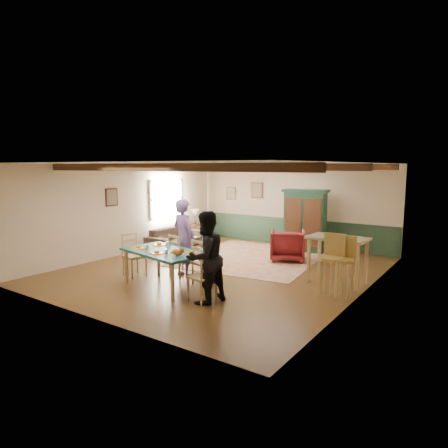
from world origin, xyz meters
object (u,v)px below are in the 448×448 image
Objects in this scene: person_woman at (206,257)px; table_lamp at (195,217)px; dining_chair_far_right at (205,262)px; dining_chair_far_left at (181,256)px; person_man at (184,238)px; sofa at (176,237)px; armchair at (288,245)px; bar_stool_right at (342,268)px; dining_chair_end_left at (134,255)px; person_child at (208,260)px; counter_table at (337,260)px; end_table at (195,232)px; dining_chair_end_right at (202,276)px; armoire at (305,221)px; dining_table at (165,269)px; cat at (177,251)px; bar_stool_left at (331,266)px.

table_lamp is at bearing -127.79° from person_woman.
dining_chair_far_left is at bearing -0.00° from dining_chair_far_right.
sofa is (-2.48, 2.52, -0.61)m from person_man.
bar_stool_right reaches higher than armchair.
dining_chair_far_left is 1.13m from dining_chair_end_left.
counter_table is (2.39, 1.66, -0.01)m from person_child.
counter_table reaches higher than end_table.
dining_chair_end_right is 0.39m from person_woman.
armoire reaches higher than person_man.
dining_table is at bearing -90.00° from dining_chair_end_left.
sofa is at bearing 36.81° from dining_chair_end_left.
person_woman is 1.40× the size of counter_table.
person_man is at bearing -54.42° from end_table.
person_woman is 1.43× the size of bar_stool_right.
armchair is (0.53, 4.05, -0.48)m from cat.
armchair reaches higher than end_table.
counter_table is (2.99, 2.42, 0.13)m from dining_table.
bar_stool_left is at bearing -28.59° from end_table.
person_woman is at bearing 8.13° from cat.
dining_chair_end_left reaches higher than cat.
dining_chair_far_left is 0.80× the size of bar_stool_left.
bar_stool_right is (2.83, 0.81, 0.11)m from dining_chair_far_right.
person_child is 2.90m from bar_stool_right.
dining_chair_end_left is at bearing -68.56° from end_table.
dining_chair_far_left is at bearing -112.60° from armoire.
cat is 6.15m from table_lamp.
dining_chair_end_left reaches higher than dining_table.
bar_stool_left reaches higher than sofa.
bar_stool_right reaches higher than sofa.
dining_table is 0.98m from person_child.
person_child is (0.87, -0.09, 0.03)m from dining_chair_far_left.
dining_chair_far_left is 3.73m from bar_stool_right.
dining_chair_far_left is 1.99m from person_woman.
bar_stool_left reaches higher than person_child.
counter_table reaches higher than sofa.
person_woman is 1.64× the size of person_child.
person_woman reaches higher than dining_chair_end_left.
dining_chair_end_left is 4.79m from bar_stool_right.
dining_chair_end_right is at bearing -50.02° from end_table.
dining_chair_far_right is 4.61m from armoire.
armoire is (-0.34, 5.52, 0.07)m from person_woman.
dining_chair_end_right is 0.58× the size of person_woman.
person_man reaches higher than bar_stool_left.
person_woman reaches higher than bar_stool_left.
armchair is (1.36, 2.98, -0.08)m from dining_chair_far_left.
person_woman is (2.55, -0.53, 0.38)m from dining_chair_end_left.
bar_stool_right is at bearing -152.32° from dining_chair_far_right.
table_lamp is at bearing 122.10° from dining_table.
person_child is at bearing -48.16° from end_table.
counter_table is at bearing 38.95° from dining_table.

